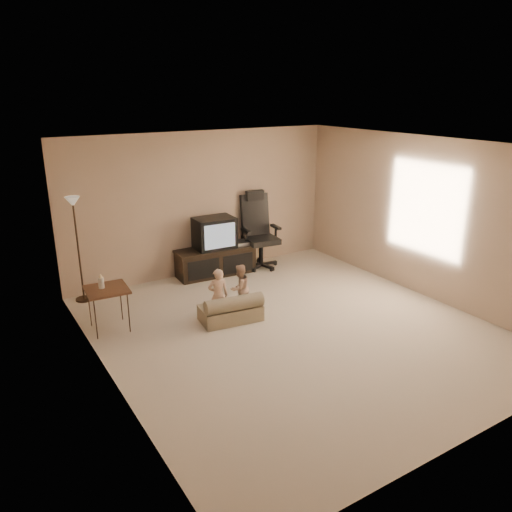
# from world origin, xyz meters

# --- Properties ---
(floor) EXTENTS (5.50, 5.50, 0.00)m
(floor) POSITION_xyz_m (0.00, 0.00, 0.00)
(floor) COLOR beige
(floor) RESTS_ON ground
(room_shell) EXTENTS (5.50, 5.50, 5.50)m
(room_shell) POSITION_xyz_m (0.00, 0.00, 1.52)
(room_shell) COLOR silver
(room_shell) RESTS_ON floor
(tv_stand) EXTENTS (1.47, 0.62, 1.04)m
(tv_stand) POSITION_xyz_m (0.09, 2.49, 0.43)
(tv_stand) COLOR black
(tv_stand) RESTS_ON floor
(office_chair) EXTENTS (0.71, 0.75, 1.40)m
(office_chair) POSITION_xyz_m (0.98, 2.44, 0.50)
(office_chair) COLOR black
(office_chair) RESTS_ON floor
(side_table) EXTENTS (0.58, 0.58, 0.82)m
(side_table) POSITION_xyz_m (-2.15, 1.34, 0.58)
(side_table) COLOR brown
(side_table) RESTS_ON floor
(floor_lamp) EXTENTS (0.26, 0.26, 1.65)m
(floor_lamp) POSITION_xyz_m (-2.21, 2.55, 1.21)
(floor_lamp) COLOR #312216
(floor_lamp) RESTS_ON floor
(child_sofa) EXTENTS (0.91, 0.59, 0.42)m
(child_sofa) POSITION_xyz_m (-0.60, 0.66, 0.17)
(child_sofa) COLOR gray
(child_sofa) RESTS_ON floor
(toddler_left) EXTENTS (0.34, 0.29, 0.80)m
(toddler_left) POSITION_xyz_m (-0.76, 0.76, 0.40)
(toddler_left) COLOR #D5A685
(toddler_left) RESTS_ON floor
(toddler_right) EXTENTS (0.39, 0.28, 0.72)m
(toddler_right) POSITION_xyz_m (-0.32, 0.92, 0.36)
(toddler_right) COLOR #D5A685
(toddler_right) RESTS_ON floor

